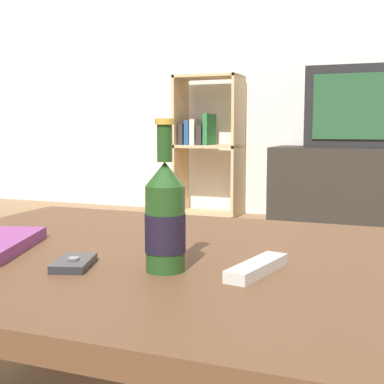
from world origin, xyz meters
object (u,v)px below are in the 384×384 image
(television, at_px, (358,107))
(cell_phone, at_px, (74,263))
(beer_bottle, at_px, (165,218))
(remote_control, at_px, (257,268))
(bookshelf, at_px, (206,143))
(tv_stand, at_px, (356,187))

(television, bearing_deg, cell_phone, -95.21)
(beer_bottle, distance_m, remote_control, 0.18)
(television, xyz_separation_m, bookshelf, (-1.08, 0.09, -0.24))
(tv_stand, relative_size, remote_control, 6.39)
(bookshelf, bearing_deg, remote_control, -68.57)
(tv_stand, distance_m, bookshelf, 1.12)
(beer_bottle, distance_m, cell_phone, 0.19)
(television, bearing_deg, remote_control, -88.97)
(beer_bottle, bearing_deg, remote_control, 14.80)
(tv_stand, distance_m, beer_bottle, 2.86)
(television, height_order, bookshelf, television)
(tv_stand, height_order, beer_bottle, beer_bottle)
(television, height_order, cell_phone, television)
(tv_stand, relative_size, cell_phone, 9.20)
(beer_bottle, xyz_separation_m, cell_phone, (-0.16, -0.04, -0.09))
(remote_control, bearing_deg, television, 102.65)
(tv_stand, xyz_separation_m, beer_bottle, (-0.10, -2.85, 0.24))
(tv_stand, relative_size, beer_bottle, 4.20)
(cell_phone, bearing_deg, remote_control, -3.92)
(television, bearing_deg, beer_bottle, -92.04)
(remote_control, bearing_deg, beer_bottle, -153.59)
(tv_stand, distance_m, remote_control, 2.81)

